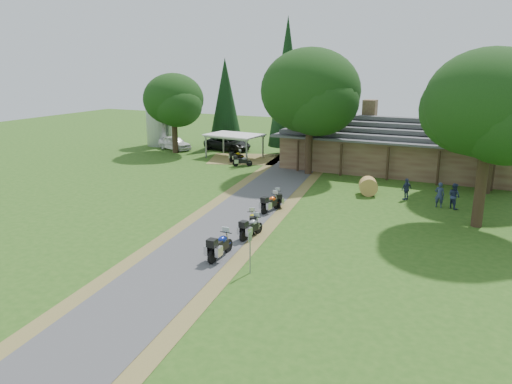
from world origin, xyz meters
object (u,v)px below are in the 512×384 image
at_px(motorcycle_row_d, 271,202).
at_px(hay_bale, 368,186).
at_px(carport, 234,146).
at_px(motorcycle_carport_b, 242,160).
at_px(silo, 159,118).
at_px(car_white_sedan, 175,141).
at_px(car_dark_suv, 228,140).
at_px(motorcycle_row_c, 252,221).
at_px(lodge, 398,144).
at_px(motorcycle_row_e, 278,198).
at_px(motorcycle_row_b, 251,226).
at_px(motorcycle_row_a, 220,244).
at_px(motorcycle_carport_a, 237,156).

relative_size(motorcycle_row_d, hay_bale, 1.44).
bearing_deg(carport, motorcycle_carport_b, -46.98).
relative_size(silo, carport, 1.15).
bearing_deg(car_white_sedan, car_dark_suv, -47.13).
height_order(motorcycle_row_c, motorcycle_row_d, motorcycle_row_d).
relative_size(lodge, motorcycle_row_d, 11.16).
relative_size(lodge, car_white_sedan, 3.72).
distance_m(motorcycle_row_e, hay_bale, 7.43).
bearing_deg(car_dark_suv, motorcycle_row_c, -139.78).
xyz_separation_m(motorcycle_row_b, motorcycle_row_c, (-0.45, 1.09, -0.05)).
height_order(lodge, carport, lodge).
height_order(carport, motorcycle_carport_b, carport).
relative_size(motorcycle_row_a, motorcycle_carport_b, 1.27).
bearing_deg(lodge, hay_bale, -91.79).
relative_size(motorcycle_row_d, motorcycle_carport_a, 1.12).
xyz_separation_m(silo, hay_bale, (27.63, -12.06, -2.52)).
relative_size(carport, car_white_sedan, 0.97).
relative_size(motorcycle_row_c, hay_bale, 1.36).
height_order(car_white_sedan, hay_bale, car_white_sedan).
relative_size(motorcycle_row_c, motorcycle_row_e, 1.08).
bearing_deg(hay_bale, motorcycle_row_c, -110.99).
relative_size(motorcycle_carport_b, hay_bale, 1.25).
distance_m(motorcycle_row_a, motorcycle_row_b, 3.39).
distance_m(carport, hay_bale, 18.43).
height_order(car_white_sedan, motorcycle_row_d, car_white_sedan).
bearing_deg(carport, motorcycle_row_c, -53.56).
relative_size(motorcycle_row_a, motorcycle_row_e, 1.26).
distance_m(silo, motorcycle_carport_a, 13.95).
bearing_deg(motorcycle_row_b, motorcycle_row_e, 16.66).
height_order(car_white_sedan, motorcycle_row_c, car_white_sedan).
bearing_deg(car_white_sedan, hay_bale, -92.16).
distance_m(silo, motorcycle_row_d, 29.88).
bearing_deg(car_white_sedan, carport, -77.45).
relative_size(motorcycle_row_d, motorcycle_carport_b, 1.16).
bearing_deg(lodge, motorcycle_carport_b, -160.96).
height_order(silo, carport, silo).
distance_m(lodge, motorcycle_carport_b, 14.44).
distance_m(motorcycle_carport_b, hay_bale, 14.23).
height_order(lodge, motorcycle_row_d, lodge).
xyz_separation_m(car_white_sedan, motorcycle_row_e, (19.39, -15.74, -0.39)).
xyz_separation_m(motorcycle_row_b, motorcycle_carport_b, (-9.44, 17.39, -0.10)).
bearing_deg(motorcycle_carport_a, car_dark_suv, 54.28).
bearing_deg(motorcycle_carport_b, motorcycle_row_e, -79.20).
bearing_deg(car_dark_suv, motorcycle_row_d, -135.96).
bearing_deg(hay_bale, motorcycle_row_a, -103.98).
xyz_separation_m(motorcycle_carport_a, motorcycle_carport_b, (1.61, -1.88, -0.02)).
bearing_deg(motorcycle_row_d, motorcycle_carport_b, 42.91).
height_order(silo, motorcycle_row_a, silo).
bearing_deg(carport, motorcycle_carport_a, -50.82).
height_order(lodge, motorcycle_carport_b, lodge).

